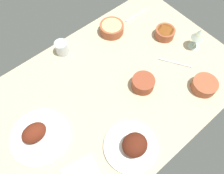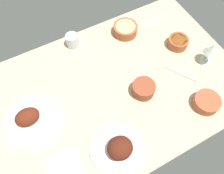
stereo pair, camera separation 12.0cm
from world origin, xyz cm
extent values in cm
cube|color=#C6B28E|center=(0.00, 0.00, 2.00)|extent=(140.00, 90.00, 4.00)
cylinder|color=white|center=(13.26, 28.98, 4.80)|extent=(24.98, 24.98, 1.60)
ellipsoid|color=#511E11|center=(12.40, 30.38, 9.34)|extent=(11.76, 11.04, 8.13)
cylinder|color=white|center=(42.68, -1.88, 4.80)|extent=(28.07, 28.07, 1.60)
ellipsoid|color=#602314|center=(43.77, -3.26, 9.20)|extent=(11.73, 8.67, 7.83)
cylinder|color=#A35133|center=(-47.72, -7.64, 6.72)|extent=(11.60, 11.60, 5.44)
cylinder|color=brown|center=(-47.72, -7.64, 8.94)|extent=(9.52, 9.52, 1.00)
cylinder|color=brown|center=(-13.44, 9.19, 7.16)|extent=(11.88, 11.88, 6.31)
cylinder|color=#9E3314|center=(-13.44, 9.19, 9.81)|extent=(9.74, 9.74, 1.00)
cylinder|color=#A35133|center=(-37.28, 30.49, 6.65)|extent=(13.11, 13.11, 5.29)
cylinder|color=white|center=(-37.28, 30.49, 8.79)|extent=(10.75, 10.75, 1.00)
cylinder|color=#A35133|center=(-25.59, -30.65, 6.92)|extent=(14.39, 14.39, 5.83)
cylinder|color=#DBCC7A|center=(-25.59, -30.65, 9.33)|extent=(11.80, 11.80, 1.00)
cylinder|color=silver|center=(-55.25, 9.23, 4.25)|extent=(7.00, 7.00, 0.50)
cylinder|color=silver|center=(-55.25, 9.23, 8.00)|extent=(1.00, 1.00, 7.00)
cone|color=silver|center=(-55.25, 9.23, 14.75)|extent=(7.60, 7.60, 6.50)
cylinder|color=beige|center=(-55.25, 9.23, 13.30)|extent=(4.18, 4.18, 2.80)
cylinder|color=silver|center=(6.05, -36.97, 7.97)|extent=(7.28, 7.28, 7.95)
cube|color=white|center=(37.94, 24.57, 4.60)|extent=(17.42, 15.78, 1.20)
cube|color=silver|center=(-46.35, -30.71, 4.40)|extent=(17.01, 1.67, 0.80)
cube|color=silver|center=(-37.69, 10.13, 4.40)|extent=(10.84, 16.45, 0.80)
camera|label=1|loc=(37.53, 44.53, 110.56)|focal=36.80mm
camera|label=2|loc=(27.65, 51.26, 110.56)|focal=36.80mm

